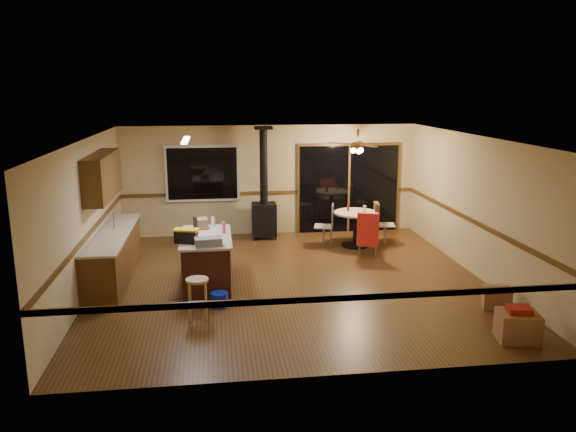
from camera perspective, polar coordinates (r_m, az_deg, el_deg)
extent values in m
plane|color=#4B2F15|center=(10.34, 0.22, -6.59)|extent=(7.00, 7.00, 0.00)
plane|color=silver|center=(9.79, 0.23, 7.91)|extent=(7.00, 7.00, 0.00)
plane|color=tan|center=(13.40, -1.79, 3.66)|extent=(7.00, 0.00, 7.00)
plane|color=tan|center=(6.66, 4.30, -6.01)|extent=(7.00, 0.00, 7.00)
plane|color=tan|center=(10.14, -19.78, -0.13)|extent=(0.00, 7.00, 7.00)
plane|color=tan|center=(11.01, 18.60, 0.95)|extent=(0.00, 7.00, 7.00)
cube|color=black|center=(13.26, -8.69, 4.29)|extent=(1.72, 0.10, 1.32)
cube|color=black|center=(13.71, 6.17, 2.75)|extent=(2.52, 0.10, 2.10)
cube|color=#513114|center=(10.77, -17.32, -4.00)|extent=(0.60, 3.00, 0.86)
cube|color=#BEAD94|center=(10.65, -17.49, -1.68)|extent=(0.64, 3.04, 0.04)
cube|color=#513114|center=(10.67, -18.34, 3.88)|extent=(0.35, 2.00, 0.80)
cube|color=#38180E|center=(10.13, -8.25, -4.60)|extent=(0.80, 1.60, 0.86)
cube|color=#BEAD94|center=(10.00, -8.33, -2.14)|extent=(0.88, 1.68, 0.04)
cube|color=black|center=(13.11, -2.44, -0.32)|extent=(0.55, 0.50, 0.75)
cylinder|color=black|center=(12.88, -2.49, 5.14)|extent=(0.18, 0.18, 1.77)
cylinder|color=brown|center=(12.22, 7.10, 7.16)|extent=(0.24, 0.24, 0.10)
cylinder|color=brown|center=(12.19, 7.14, 8.43)|extent=(0.05, 0.05, 0.16)
sphere|color=#FFD88C|center=(12.23, 7.09, 6.60)|extent=(0.16, 0.16, 0.16)
cube|color=white|center=(10.01, -10.36, 7.59)|extent=(0.10, 1.20, 0.04)
cube|color=slate|center=(9.36, -8.09, -2.61)|extent=(0.47, 0.29, 0.14)
cube|color=black|center=(9.60, -10.29, -2.08)|extent=(0.41, 0.28, 0.21)
cube|color=gold|center=(9.58, -10.32, -1.39)|extent=(0.45, 0.31, 0.03)
cube|color=brown|center=(10.52, -8.75, -0.76)|extent=(0.23, 0.30, 0.19)
cylinder|color=black|center=(10.35, -9.40, -0.79)|extent=(0.08, 0.08, 0.27)
cylinder|color=#D84C8C|center=(10.13, -6.53, -1.17)|extent=(0.08, 0.08, 0.21)
cylinder|color=white|center=(10.59, -7.64, -0.62)|extent=(0.07, 0.07, 0.19)
cylinder|color=tan|center=(8.75, -9.15, -8.27)|extent=(0.44, 0.44, 0.63)
cylinder|color=#0D23C0|center=(9.21, -7.00, -8.43)|extent=(0.34, 0.34, 0.24)
cylinder|color=black|center=(12.63, 6.82, -2.95)|extent=(0.60, 0.60, 0.04)
cylinder|color=black|center=(12.54, 6.87, -1.32)|extent=(0.10, 0.10, 0.70)
cylinder|color=#BEAD94|center=(12.45, 6.91, 0.33)|extent=(0.96, 0.96, 0.04)
cylinder|color=#590C14|center=(12.49, 6.14, 0.85)|extent=(0.07, 0.07, 0.16)
cylinder|color=beige|center=(12.43, 7.78, 0.73)|extent=(0.07, 0.07, 0.15)
cube|color=tan|center=(12.47, 3.64, -1.05)|extent=(0.49, 0.49, 0.03)
cube|color=slate|center=(12.40, 4.53, 0.04)|extent=(0.13, 0.39, 0.50)
cube|color=tan|center=(11.89, 8.17, -1.85)|extent=(0.51, 0.51, 0.03)
cube|color=slate|center=(11.65, 8.13, -0.89)|extent=(0.39, 0.16, 0.50)
cube|color=red|center=(11.65, 8.11, -1.39)|extent=(0.45, 0.24, 0.70)
cube|color=tan|center=(12.76, 9.87, -0.89)|extent=(0.47, 0.47, 0.03)
cube|color=slate|center=(12.69, 9.06, 0.22)|extent=(0.11, 0.40, 0.50)
cube|color=#342413|center=(12.71, 8.95, -0.22)|extent=(0.19, 0.45, 0.70)
cube|color=brown|center=(12.79, -9.33, -2.06)|extent=(0.57, 0.51, 0.37)
cube|color=brown|center=(8.59, 22.30, -10.34)|extent=(0.62, 0.55, 0.41)
cube|color=brown|center=(9.65, 20.43, -7.83)|extent=(0.51, 0.48, 0.34)
cube|color=maroon|center=(8.49, 22.44, -8.80)|extent=(0.36, 0.32, 0.08)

